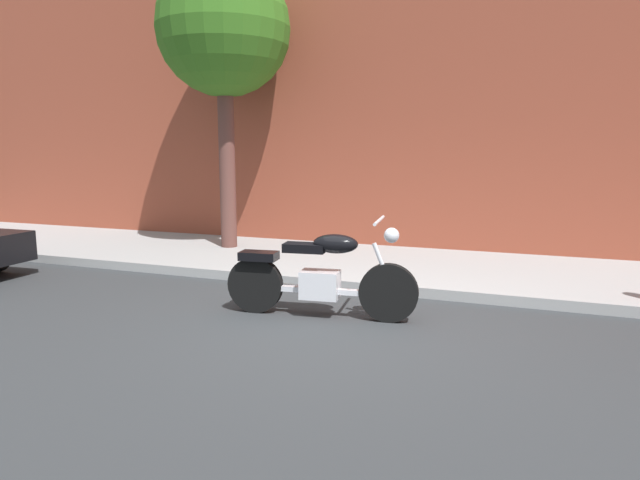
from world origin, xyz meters
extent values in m
plane|color=#303335|center=(0.00, 0.00, 0.00)|extent=(60.00, 60.00, 0.00)
cube|color=#9B9B9B|center=(0.00, 3.08, 0.07)|extent=(22.22, 3.00, 0.14)
cylinder|color=black|center=(0.47, 0.46, 0.33)|extent=(0.67, 0.18, 0.67)
cylinder|color=black|center=(-1.10, 0.28, 0.33)|extent=(0.67, 0.18, 0.67)
cube|color=silver|center=(-0.32, 0.37, 0.38)|extent=(0.47, 0.33, 0.32)
cube|color=silver|center=(-0.32, 0.37, 0.31)|extent=(1.42, 0.25, 0.06)
ellipsoid|color=black|center=(-0.14, 0.39, 0.87)|extent=(0.55, 0.32, 0.22)
cube|color=black|center=(-0.50, 0.35, 0.81)|extent=(0.50, 0.29, 0.10)
cube|color=black|center=(-1.05, 0.28, 0.69)|extent=(0.47, 0.29, 0.10)
cylinder|color=silver|center=(0.41, 0.46, 0.61)|extent=(0.28, 0.08, 0.58)
cylinder|color=silver|center=(0.35, 0.45, 1.15)|extent=(0.12, 0.70, 0.04)
sphere|color=silver|center=(0.49, 0.47, 0.99)|extent=(0.17, 0.17, 0.17)
cylinder|color=silver|center=(-0.58, 0.50, 0.28)|extent=(0.81, 0.18, 0.09)
cylinder|color=brown|center=(-3.27, 3.44, 1.68)|extent=(0.29, 0.29, 3.36)
sphere|color=#356A1D|center=(-3.27, 3.44, 4.01)|extent=(2.35, 2.35, 2.35)
camera|label=1|loc=(1.86, -5.42, 1.91)|focal=31.02mm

